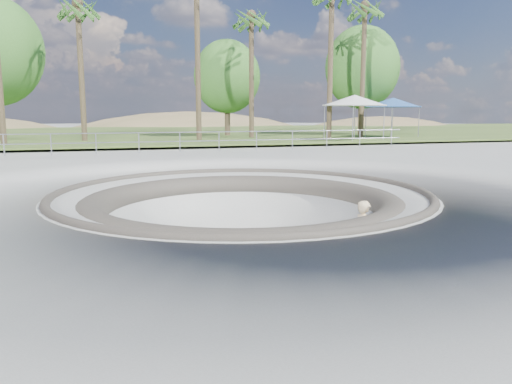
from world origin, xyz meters
TOP-DOWN VIEW (x-y plane):
  - ground at (0.00, 0.00)m, footprint 180.00×180.00m
  - skate_bowl at (0.00, 0.00)m, footprint 14.00×14.00m
  - grass_strip at (0.00, 34.00)m, footprint 180.00×36.00m
  - distant_hills at (3.78, 57.17)m, footprint 103.20×45.00m
  - safety_railing at (0.00, 12.00)m, footprint 25.00×0.06m
  - skateboard at (2.70, -1.94)m, footprint 0.87×0.45m
  - skater at (2.70, -1.94)m, footprint 0.50×0.70m
  - canopy_white at (12.73, 18.00)m, footprint 5.77×5.77m
  - canopy_blue at (17.33, 20.65)m, footprint 5.69×5.69m
  - palm_b at (-4.91, 22.08)m, footprint 2.60×2.60m
  - palm_d at (6.87, 22.91)m, footprint 2.60×2.60m
  - palm_f at (14.97, 21.10)m, footprint 2.60×2.60m
  - bushy_tree_mid at (5.90, 26.57)m, footprint 5.31×4.82m
  - bushy_tree_right at (17.26, 25.46)m, footprint 6.30×5.73m

SIDE VIEW (x-z plane):
  - distant_hills at x=3.78m, z-range -21.32..7.28m
  - skateboard at x=2.70m, z-range -1.87..-1.79m
  - skate_bowl at x=0.00m, z-range -3.88..0.22m
  - skater at x=2.70m, z-range -1.81..-0.02m
  - ground at x=0.00m, z-range 0.00..0.00m
  - grass_strip at x=0.00m, z-range 0.16..0.28m
  - safety_railing at x=0.00m, z-range 0.18..1.20m
  - canopy_blue at x=17.33m, z-range 1.39..4.33m
  - canopy_white at x=12.73m, z-range 1.42..4.45m
  - bushy_tree_mid at x=5.90m, z-range 1.09..8.74m
  - bushy_tree_right at x=17.26m, z-range 1.27..10.36m
  - palm_b at x=-4.91m, z-range 3.66..13.29m
  - palm_d at x=6.87m, z-range 3.68..13.36m
  - palm_f at x=14.97m, z-range 4.01..14.48m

